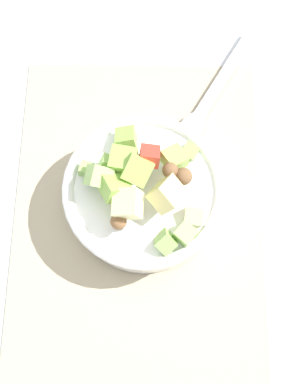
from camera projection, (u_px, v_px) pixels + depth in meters
The scene contains 4 objects.
ground_plane at pixel (138, 213), 0.75m from camera, with size 2.40×2.40×0.00m, color silver.
placemat at pixel (138, 213), 0.74m from camera, with size 0.48×0.35×0.01m, color tan.
salad_bowl at pixel (144, 194), 0.70m from camera, with size 0.22×0.22×0.13m.
serving_spoon at pixel (206, 104), 0.79m from camera, with size 0.20×0.13×0.01m.
Camera 1 is at (-0.22, -0.01, 0.72)m, focal length 49.18 mm.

